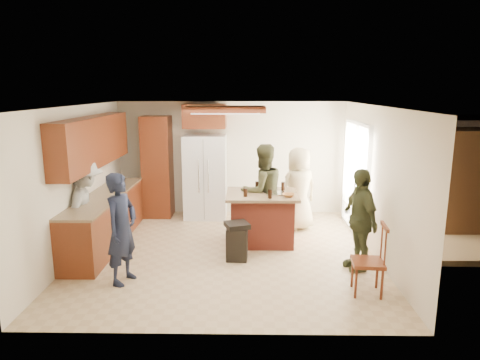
{
  "coord_description": "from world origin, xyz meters",
  "views": [
    {
      "loc": [
        0.35,
        -6.94,
        2.77
      ],
      "look_at": [
        0.23,
        0.63,
        1.15
      ],
      "focal_mm": 32.0,
      "sensor_mm": 36.0,
      "label": 1
    }
  ],
  "objects_px": {
    "person_counter": "(86,208)",
    "spindle_chair": "(369,262)",
    "person_front_left": "(122,229)",
    "refrigerator": "(205,177)",
    "person_side_right": "(360,219)",
    "kitchen_island": "(262,217)",
    "person_behind_right": "(299,189)",
    "person_behind_left": "(263,192)",
    "trash_bin": "(237,241)"
  },
  "relations": [
    {
      "from": "person_front_left",
      "to": "kitchen_island",
      "type": "bearing_deg",
      "value": -32.29
    },
    {
      "from": "person_side_right",
      "to": "refrigerator",
      "type": "height_order",
      "value": "refrigerator"
    },
    {
      "from": "person_behind_left",
      "to": "kitchen_island",
      "type": "height_order",
      "value": "person_behind_left"
    },
    {
      "from": "person_counter",
      "to": "spindle_chair",
      "type": "bearing_deg",
      "value": -112.72
    },
    {
      "from": "person_counter",
      "to": "person_front_left",
      "type": "bearing_deg",
      "value": -144.77
    },
    {
      "from": "person_behind_right",
      "to": "kitchen_island",
      "type": "relative_size",
      "value": 1.29
    },
    {
      "from": "person_counter",
      "to": "spindle_chair",
      "type": "distance_m",
      "value": 4.56
    },
    {
      "from": "kitchen_island",
      "to": "trash_bin",
      "type": "bearing_deg",
      "value": -118.33
    },
    {
      "from": "refrigerator",
      "to": "kitchen_island",
      "type": "xyz_separation_m",
      "value": [
        1.18,
        -1.59,
        -0.43
      ]
    },
    {
      "from": "refrigerator",
      "to": "trash_bin",
      "type": "xyz_separation_m",
      "value": [
        0.74,
        -2.4,
        -0.58
      ]
    },
    {
      "from": "person_counter",
      "to": "trash_bin",
      "type": "height_order",
      "value": "person_counter"
    },
    {
      "from": "trash_bin",
      "to": "person_front_left",
      "type": "bearing_deg",
      "value": -152.02
    },
    {
      "from": "person_counter",
      "to": "kitchen_island",
      "type": "distance_m",
      "value": 3.04
    },
    {
      "from": "spindle_chair",
      "to": "person_behind_right",
      "type": "bearing_deg",
      "value": 103.22
    },
    {
      "from": "trash_bin",
      "to": "refrigerator",
      "type": "bearing_deg",
      "value": 107.21
    },
    {
      "from": "person_front_left",
      "to": "person_counter",
      "type": "bearing_deg",
      "value": 59.7
    },
    {
      "from": "person_side_right",
      "to": "spindle_chair",
      "type": "distance_m",
      "value": 0.91
    },
    {
      "from": "person_behind_left",
      "to": "spindle_chair",
      "type": "relative_size",
      "value": 1.79
    },
    {
      "from": "person_behind_right",
      "to": "person_behind_left",
      "type": "bearing_deg",
      "value": 8.11
    },
    {
      "from": "kitchen_island",
      "to": "person_front_left",
      "type": "bearing_deg",
      "value": -141.02
    },
    {
      "from": "person_counter",
      "to": "spindle_chair",
      "type": "relative_size",
      "value": 1.65
    },
    {
      "from": "person_counter",
      "to": "refrigerator",
      "type": "relative_size",
      "value": 0.91
    },
    {
      "from": "person_behind_right",
      "to": "person_front_left",
      "type": "bearing_deg",
      "value": 15.02
    },
    {
      "from": "person_behind_left",
      "to": "refrigerator",
      "type": "bearing_deg",
      "value": -73.89
    },
    {
      "from": "person_behind_left",
      "to": "person_behind_right",
      "type": "bearing_deg",
      "value": -172.14
    },
    {
      "from": "person_counter",
      "to": "trash_bin",
      "type": "bearing_deg",
      "value": -99.19
    },
    {
      "from": "person_side_right",
      "to": "trash_bin",
      "type": "distance_m",
      "value": 1.99
    },
    {
      "from": "person_front_left",
      "to": "refrigerator",
      "type": "distance_m",
      "value": 3.38
    },
    {
      "from": "person_side_right",
      "to": "kitchen_island",
      "type": "relative_size",
      "value": 1.25
    },
    {
      "from": "refrigerator",
      "to": "person_counter",
      "type": "bearing_deg",
      "value": -128.33
    },
    {
      "from": "person_behind_right",
      "to": "refrigerator",
      "type": "relative_size",
      "value": 0.92
    },
    {
      "from": "spindle_chair",
      "to": "person_counter",
      "type": "bearing_deg",
      "value": 163.03
    },
    {
      "from": "person_front_left",
      "to": "person_behind_left",
      "type": "relative_size",
      "value": 0.91
    },
    {
      "from": "person_counter",
      "to": "person_side_right",
      "type": "bearing_deg",
      "value": -102.05
    },
    {
      "from": "person_side_right",
      "to": "refrigerator",
      "type": "relative_size",
      "value": 0.89
    },
    {
      "from": "person_side_right",
      "to": "person_counter",
      "type": "bearing_deg",
      "value": -109.06
    },
    {
      "from": "person_behind_right",
      "to": "kitchen_island",
      "type": "height_order",
      "value": "person_behind_right"
    },
    {
      "from": "person_behind_right",
      "to": "refrigerator",
      "type": "distance_m",
      "value": 2.09
    },
    {
      "from": "kitchen_island",
      "to": "spindle_chair",
      "type": "bearing_deg",
      "value": -54.73
    },
    {
      "from": "person_behind_left",
      "to": "person_behind_right",
      "type": "relative_size",
      "value": 1.08
    },
    {
      "from": "refrigerator",
      "to": "kitchen_island",
      "type": "distance_m",
      "value": 2.02
    },
    {
      "from": "person_behind_left",
      "to": "person_side_right",
      "type": "bearing_deg",
      "value": 109.23
    },
    {
      "from": "refrigerator",
      "to": "spindle_chair",
      "type": "relative_size",
      "value": 1.81
    },
    {
      "from": "person_front_left",
      "to": "person_side_right",
      "type": "relative_size",
      "value": 1.01
    },
    {
      "from": "person_behind_left",
      "to": "refrigerator",
      "type": "distance_m",
      "value": 1.77
    },
    {
      "from": "spindle_chair",
      "to": "kitchen_island",
      "type": "bearing_deg",
      "value": 125.27
    },
    {
      "from": "refrigerator",
      "to": "person_front_left",
      "type": "bearing_deg",
      "value": -105.25
    },
    {
      "from": "person_side_right",
      "to": "kitchen_island",
      "type": "bearing_deg",
      "value": -140.68
    },
    {
      "from": "person_front_left",
      "to": "spindle_chair",
      "type": "bearing_deg",
      "value": -76.37
    },
    {
      "from": "person_front_left",
      "to": "trash_bin",
      "type": "distance_m",
      "value": 1.91
    }
  ]
}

